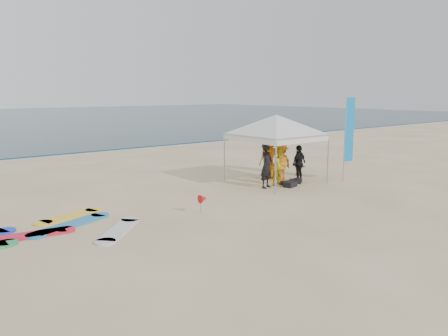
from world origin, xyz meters
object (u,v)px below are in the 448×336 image
person_black_a (267,165)px  person_black_b (299,163)px  person_yellow (281,166)px  person_orange_b (269,158)px  canopy_tent (276,115)px  person_seated (298,167)px  feather_flag (349,131)px  person_orange_a (281,162)px  surfboard_spread (39,232)px  marker_pennant (203,199)px

person_black_a → person_black_b: person_black_a is taller
person_yellow → person_orange_b: (0.69, 1.39, 0.15)m
person_black_b → person_yellow: bearing=-9.0°
canopy_tent → person_seated: bearing=11.8°
person_yellow → feather_flag: size_ratio=0.42×
feather_flag → canopy_tent: bearing=148.2°
person_orange_a → feather_flag: bearing=141.9°
person_black_a → person_orange_a: bearing=3.4°
person_black_a → feather_flag: (3.83, -1.14, 1.28)m
person_orange_b → person_black_a: bearing=54.1°
person_yellow → person_black_b: (1.17, 0.02, 0.01)m
person_seated → canopy_tent: 3.18m
person_black_a → surfboard_spread: size_ratio=0.33×
person_black_a → person_black_b: size_ratio=1.15×
person_orange_b → marker_pennant: size_ratio=2.95×
canopy_tent → surfboard_spread: (-10.09, -0.90, -2.87)m
person_orange_a → person_black_b: (0.56, -0.52, -0.03)m
person_seated → marker_pennant: (-7.29, -2.50, 0.07)m
feather_flag → person_orange_b: bearing=132.2°
person_yellow → person_orange_a: size_ratio=0.95×
canopy_tent → person_orange_a: bearing=-0.4°
person_black_b → feather_flag: bearing=137.0°
person_yellow → canopy_tent: bearing=59.5°
person_orange_b → marker_pennant: person_orange_b is taller
person_yellow → person_orange_a: 0.82m
person_orange_a → person_yellow: bearing=39.3°
person_orange_a → person_orange_b: person_orange_b is taller
feather_flag → person_orange_a: bearing=144.6°
surfboard_spread → person_black_a: bearing=2.1°
person_orange_a → person_seated: bearing=-168.2°
canopy_tent → surfboard_spread: 10.53m
person_yellow → marker_pennant: size_ratio=2.48×
person_seated → marker_pennant: person_seated is taller
person_black_a → canopy_tent: bearing=9.8°
person_orange_a → surfboard_spread: size_ratio=0.30×
person_orange_b → marker_pennant: (-5.79, -2.94, -0.45)m
person_yellow → canopy_tent: canopy_tent is taller
person_black_a → marker_pennant: bearing=-178.6°
person_orange_a → person_orange_b: bearing=-98.3°
person_black_b → person_seated: bearing=-148.0°
person_black_a → person_orange_b: (1.51, 1.42, 0.02)m
person_orange_a → marker_pennant: size_ratio=2.61×
person_black_a → person_seated: bearing=-0.2°
feather_flag → surfboard_spread: bearing=176.4°
person_yellow → feather_flag: bearing=-27.2°
person_orange_b → surfboard_spread: (-10.53, -1.74, -0.91)m
person_seated → feather_flag: feather_flag is taller
person_black_b → surfboard_spread: (-11.01, -0.37, -0.77)m
person_orange_b → canopy_tent: canopy_tent is taller
person_orange_a → marker_pennant: bearing=17.4°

